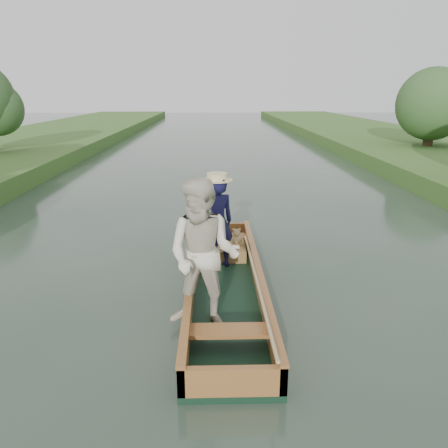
{
  "coord_description": "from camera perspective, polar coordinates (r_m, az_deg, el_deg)",
  "views": [
    {
      "loc": [
        -0.18,
        -6.16,
        3.01
      ],
      "look_at": [
        0.0,
        0.6,
        0.95
      ],
      "focal_mm": 35.0,
      "sensor_mm": 36.0,
      "label": 1
    }
  ],
  "objects": [
    {
      "name": "trees_far",
      "position": [
        14.01,
        1.63,
        14.74
      ],
      "size": [
        22.6,
        14.05,
        4.56
      ],
      "color": "#47331E",
      "rests_on": "ground"
    },
    {
      "name": "ground",
      "position": [
        6.86,
        0.14,
        -9.09
      ],
      "size": [
        120.0,
        120.0,
        0.0
      ],
      "primitive_type": "plane",
      "color": "#283D30",
      "rests_on": "ground"
    },
    {
      "name": "punt",
      "position": [
        6.29,
        -1.26,
        -4.5
      ],
      "size": [
        1.42,
        5.08,
        2.03
      ],
      "color": "black",
      "rests_on": "ground"
    }
  ]
}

